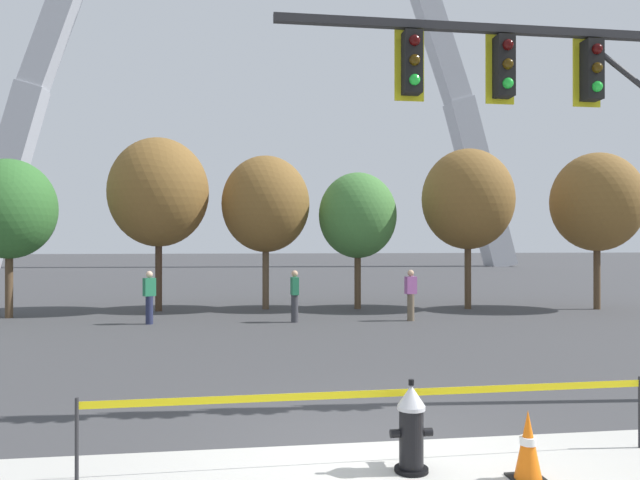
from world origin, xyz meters
TOP-DOWN VIEW (x-y plane):
  - ground_plane at (0.00, 0.00)m, footprint 240.00×240.00m
  - fire_hydrant at (0.30, -0.70)m, footprint 0.46×0.48m
  - caution_tape_barrier at (0.02, -0.42)m, footprint 6.43×0.15m
  - traffic_cone_by_hydrant at (1.42, -1.10)m, footprint 0.36×0.36m
  - traffic_signal_gantry at (4.17, 1.43)m, footprint 7.82×0.44m
  - monument_arch at (0.00, 50.34)m, footprint 52.24×2.51m
  - tree_far_left at (-8.93, 13.49)m, footprint 2.95×2.95m
  - tree_left_mid at (-4.38, 14.78)m, footprint 3.53×3.53m
  - tree_center_left at (-0.58, 14.90)m, footprint 3.21×3.21m
  - tree_center_right at (2.79, 14.56)m, footprint 2.87×2.87m
  - tree_right_mid at (6.82, 14.02)m, footprint 3.37×3.37m
  - tree_far_right at (11.44, 13.22)m, footprint 3.27×3.27m
  - pedestrian_walking_left at (-4.20, 11.39)m, footprint 0.39×0.35m
  - pedestrian_standing_center at (0.15, 11.20)m, footprint 0.24×0.36m
  - pedestrian_walking_right at (3.77, 11.06)m, footprint 0.38×0.27m

SIDE VIEW (x-z plane):
  - ground_plane at x=0.00m, z-range 0.00..0.00m
  - traffic_cone_by_hydrant at x=1.42m, z-range -0.01..0.72m
  - fire_hydrant at x=0.30m, z-range -0.03..0.96m
  - caution_tape_barrier at x=0.02m, z-range 0.18..1.04m
  - pedestrian_walking_left at x=-4.20m, z-range 0.02..1.61m
  - pedestrian_standing_center at x=0.15m, z-range 0.02..1.61m
  - pedestrian_walking_right at x=3.77m, z-range 0.02..1.61m
  - tree_center_right at x=2.79m, z-range 0.92..5.95m
  - tree_far_left at x=-8.93m, z-range 0.95..6.10m
  - tree_center_left at x=-0.58m, z-range 1.03..6.66m
  - tree_far_right at x=11.44m, z-range 1.05..6.78m
  - tree_right_mid at x=6.82m, z-range 1.09..6.99m
  - tree_left_mid at x=-4.38m, z-range 1.14..7.31m
  - traffic_signal_gantry at x=4.17m, z-range 1.40..7.40m
  - monument_arch at x=0.00m, z-range -3.16..47.85m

